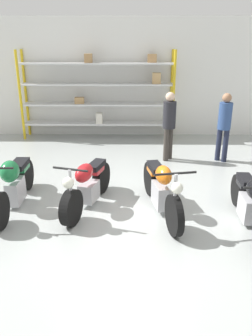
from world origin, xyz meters
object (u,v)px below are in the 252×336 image
(motorcycle_red, at_px, (88,185))
(shelving_rack, at_px, (100,93))
(person_near_rack, at_px, (224,122))
(motorcycle_black, at_px, (252,202))
(person_browsing, at_px, (169,121))
(motorcycle_green, at_px, (14,183))
(motorcycle_orange, at_px, (161,188))

(motorcycle_red, bearing_deg, shelving_rack, -161.62)
(motorcycle_red, relative_size, person_near_rack, 1.13)
(motorcycle_red, xyz_separation_m, motorcycle_black, (2.74, -0.61, -0.01))
(shelving_rack, bearing_deg, motorcycle_red, -88.13)
(person_browsing, distance_m, person_near_rack, 1.35)
(motorcycle_red, height_order, motorcycle_black, motorcycle_red)
(motorcycle_green, bearing_deg, motorcycle_red, 88.51)
(shelving_rack, distance_m, motorcycle_green, 5.07)
(shelving_rack, xyz_separation_m, motorcycle_black, (2.89, -5.46, -0.99))
(motorcycle_black, relative_size, person_browsing, 1.16)
(motorcycle_green, bearing_deg, motorcycle_orange, 84.81)
(motorcycle_black, bearing_deg, motorcycle_green, -96.33)
(motorcycle_green, height_order, person_near_rack, person_near_rack)
(motorcycle_green, relative_size, motorcycle_orange, 1.00)
(shelving_rack, height_order, motorcycle_green, shelving_rack)
(motorcycle_orange, height_order, motorcycle_black, motorcycle_orange)
(motorcycle_black, distance_m, person_near_rack, 3.26)
(motorcycle_red, bearing_deg, motorcycle_orange, 98.40)
(motorcycle_green, distance_m, motorcycle_black, 4.12)
(shelving_rack, height_order, motorcycle_black, shelving_rack)
(person_browsing, bearing_deg, motorcycle_red, 96.68)
(person_browsing, bearing_deg, motorcycle_green, 80.52)
(motorcycle_green, relative_size, motorcycle_black, 1.08)
(motorcycle_red, bearing_deg, person_browsing, 163.22)
(motorcycle_green, distance_m, person_near_rack, 5.14)
(motorcycle_black, height_order, person_near_rack, person_near_rack)
(motorcycle_green, height_order, motorcycle_red, motorcycle_green)
(motorcycle_orange, xyz_separation_m, person_browsing, (0.43, 2.83, 0.57))
(motorcycle_green, relative_size, motorcycle_red, 1.12)
(shelving_rack, distance_m, motorcycle_orange, 5.33)
(motorcycle_red, height_order, motorcycle_orange, motorcycle_orange)
(person_browsing, xyz_separation_m, person_near_rack, (1.35, -0.07, -0.01))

